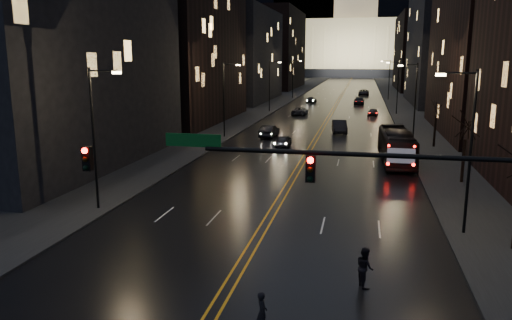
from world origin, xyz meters
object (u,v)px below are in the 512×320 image
Objects in this scene: traffic_signal at (377,185)px; oncoming_car_a at (283,141)px; receding_car_a at (339,126)px; pedestrian_b at (365,267)px; pedestrian_a at (262,312)px; bus at (396,146)px; oncoming_car_b at (269,131)px.

traffic_signal reaches higher than oncoming_car_a.
pedestrian_b reaches higher than receding_car_a.
traffic_signal is at bearing -92.14° from receding_car_a.
pedestrian_a is 5.71m from pedestrian_b.
oncoming_car_b is (-14.24, 12.34, -0.78)m from bus.
pedestrian_b reaches higher than oncoming_car_a.
receding_car_a is 3.28× the size of pedestrian_a.
oncoming_car_a is 34.03m from pedestrian_b.
pedestrian_b reaches higher than pedestrian_a.
bus is 2.42× the size of oncoming_car_b.
bus is 13.10m from oncoming_car_a.
pedestrian_a is (5.11, -37.38, 0.10)m from oncoming_car_a.
oncoming_car_b reaches higher than oncoming_car_a.
oncoming_car_a is (-8.92, 35.38, -4.43)m from traffic_signal.
pedestrian_a is at bearing -152.38° from traffic_signal.
pedestrian_b is (-2.85, -26.72, -0.66)m from bus.
traffic_signal is 29.53m from bus.
oncoming_car_b is at bearing -69.14° from oncoming_car_a.
pedestrian_b is at bearing 95.91° from traffic_signal.
traffic_signal is 9.89× the size of pedestrian_b.
traffic_signal is at bearing 101.14° from oncoming_car_a.
pedestrian_a reaches higher than oncoming_car_a.
traffic_signal is at bearing -97.27° from bus.
traffic_signal is 3.81× the size of oncoming_car_b.
oncoming_car_a is at bearing 149.56° from bus.
receding_car_a is (-3.41, 46.92, -4.28)m from traffic_signal.
oncoming_car_b is 44.23m from pedestrian_a.
pedestrian_b is at bearing -63.07° from pedestrian_a.
bus reaches higher than oncoming_car_b.
pedestrian_a is 0.88× the size of pedestrian_b.
bus is 26.88m from pedestrian_b.
pedestrian_a is at bearing 94.76° from oncoming_car_a.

